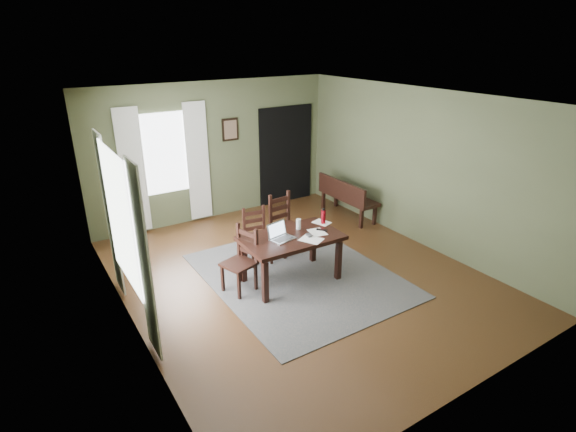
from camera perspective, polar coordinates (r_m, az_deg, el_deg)
ground at (r=7.08m, az=1.32°, el=-7.58°), size 5.00×6.00×0.01m
room_shell at (r=6.38m, az=1.46°, el=6.67°), size 5.02×6.02×2.71m
rug at (r=7.07m, az=1.32°, el=-7.50°), size 2.60×3.20×0.01m
dining_table at (r=6.65m, az=0.41°, el=-3.27°), size 1.48×0.91×0.73m
chair_end at (r=6.53m, az=-5.97°, el=-5.66°), size 0.53×0.53×0.96m
chair_back_left at (r=7.32m, az=-3.95°, el=-2.58°), size 0.45×0.45×0.91m
chair_back_right at (r=7.62m, az=-0.41°, el=-1.07°), size 0.48×0.49×1.02m
bench at (r=9.15m, az=7.36°, el=2.66°), size 0.46×1.42×0.80m
laptop at (r=6.51m, az=-1.02°, el=-2.38°), size 0.39×0.34×0.24m
computer_mouse at (r=6.60m, az=2.67°, el=-2.47°), size 0.07×0.11×0.03m
tv_remote at (r=6.81m, az=4.30°, el=-1.77°), size 0.14×0.16×0.02m
drinking_glass at (r=6.82m, az=1.34°, el=-1.03°), size 0.09×0.09×0.16m
water_bottle at (r=7.02m, az=4.51°, el=-0.06°), size 0.08×0.08×0.25m
paper_b at (r=6.75m, az=3.74°, el=-2.06°), size 0.27×0.32×0.00m
paper_d at (r=7.09m, az=4.31°, el=-0.82°), size 0.28×0.32×0.00m
paper_e at (r=6.50m, az=2.96°, el=-3.00°), size 0.36×0.39×0.00m
window_left at (r=5.76m, az=-20.62°, el=-0.24°), size 0.01×1.30×1.70m
window_back at (r=8.67m, az=-15.39°, el=7.66°), size 1.00×0.01×1.50m
curtain_left_near at (r=5.13m, az=-17.81°, el=-5.71°), size 0.03×0.48×2.30m
curtain_left_far at (r=6.61m, az=-21.71°, el=0.10°), size 0.03×0.48×2.30m
curtain_back_left at (r=8.55m, az=-19.10°, el=5.29°), size 0.44×0.03×2.30m
curtain_back_right at (r=8.90m, az=-11.36°, el=6.71°), size 0.44×0.03×2.30m
framed_picture at (r=9.08m, az=-7.35°, el=10.83°), size 0.34×0.03×0.44m
doorway_back at (r=9.85m, az=-0.28°, el=7.72°), size 1.30×0.03×2.10m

